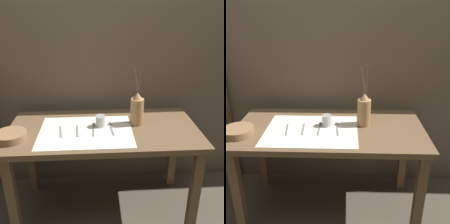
{
  "view_description": "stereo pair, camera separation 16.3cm",
  "coord_description": "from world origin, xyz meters",
  "views": [
    {
      "loc": [
        -0.05,
        -1.64,
        1.54
      ],
      "look_at": [
        0.06,
        0.0,
        0.84
      ],
      "focal_mm": 42.0,
      "sensor_mm": 36.0,
      "label": 1
    },
    {
      "loc": [
        0.12,
        -1.65,
        1.54
      ],
      "look_at": [
        0.06,
        0.0,
        0.84
      ],
      "focal_mm": 42.0,
      "sensor_mm": 36.0,
      "label": 2
    }
  ],
  "objects": [
    {
      "name": "ground_plane",
      "position": [
        0.0,
        0.0,
        0.0
      ],
      "size": [
        12.0,
        12.0,
        0.0
      ],
      "primitive_type": "plane",
      "color": "brown"
    },
    {
      "name": "stone_wall_back",
      "position": [
        0.0,
        0.44,
        1.2
      ],
      "size": [
        7.0,
        0.06,
        2.4
      ],
      "color": "brown",
      "rests_on": "ground_plane"
    },
    {
      "name": "wooden_table",
      "position": [
        0.0,
        0.0,
        0.62
      ],
      "size": [
        1.33,
        0.66,
        0.72
      ],
      "color": "brown",
      "rests_on": "ground_plane"
    },
    {
      "name": "linen_cloth",
      "position": [
        -0.12,
        -0.05,
        0.72
      ],
      "size": [
        0.63,
        0.48,
        0.0
      ],
      "color": "silver",
      "rests_on": "wooden_table"
    },
    {
      "name": "pitcher_with_flowers",
      "position": [
        0.24,
        0.05,
        0.83
      ],
      "size": [
        0.09,
        0.09,
        0.44
      ],
      "color": "#A87F4C",
      "rests_on": "wooden_table"
    },
    {
      "name": "wooden_bowl",
      "position": [
        -0.6,
        -0.13,
        0.74
      ],
      "size": [
        0.2,
        0.2,
        0.05
      ],
      "color": "#8E6B47",
      "rests_on": "wooden_table"
    },
    {
      "name": "glass_tumbler_near",
      "position": [
        -0.02,
        0.02,
        0.76
      ],
      "size": [
        0.07,
        0.07,
        0.08
      ],
      "color": "#B7C1BC",
      "rests_on": "wooden_table"
    },
    {
      "name": "fork_outer",
      "position": [
        -0.29,
        -0.05,
        0.72
      ],
      "size": [
        0.03,
        0.17,
        0.0
      ],
      "color": "gray",
      "rests_on": "wooden_table"
    },
    {
      "name": "fork_inner",
      "position": [
        -0.18,
        -0.04,
        0.72
      ],
      "size": [
        0.02,
        0.17,
        0.0
      ],
      "color": "gray",
      "rests_on": "wooden_table"
    },
    {
      "name": "spoon_inner",
      "position": [
        -0.07,
        0.01,
        0.72
      ],
      "size": [
        0.02,
        0.18,
        0.02
      ],
      "color": "gray",
      "rests_on": "wooden_table"
    },
    {
      "name": "spoon_outer",
      "position": [
        0.05,
        0.01,
        0.72
      ],
      "size": [
        0.03,
        0.18,
        0.02
      ],
      "color": "gray",
      "rests_on": "wooden_table"
    }
  ]
}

